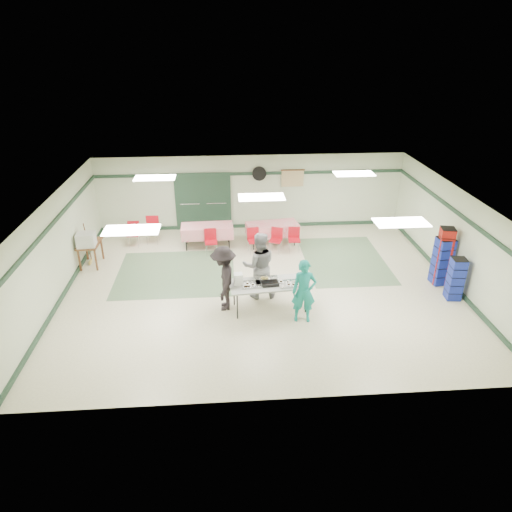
{
  "coord_description": "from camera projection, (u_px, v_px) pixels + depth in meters",
  "views": [
    {
      "loc": [
        -0.98,
        -11.31,
        6.51
      ],
      "look_at": [
        -0.16,
        -0.3,
        1.12
      ],
      "focal_mm": 32.0,
      "sensor_mm": 36.0,
      "label": 1
    }
  ],
  "objects": [
    {
      "name": "volunteer_grey",
      "position": [
        259.0,
        265.0,
        12.19
      ],
      "size": [
        0.93,
        0.74,
        1.88
      ],
      "primitive_type": "imported",
      "rotation": [
        0.0,
        0.0,
        3.17
      ],
      "color": "gray",
      "rests_on": "floor"
    },
    {
      "name": "sheet_tray_left",
      "position": [
        252.0,
        285.0,
        11.59
      ],
      "size": [
        0.56,
        0.44,
        0.02
      ],
      "primitive_type": "cube",
      "rotation": [
        0.0,
        0.0,
        0.09
      ],
      "color": "silver",
      "rests_on": "serving_table"
    },
    {
      "name": "dining_table_a",
      "position": [
        272.0,
        229.0,
        15.44
      ],
      "size": [
        1.81,
        1.01,
        0.77
      ],
      "rotation": [
        0.0,
        0.0,
        0.15
      ],
      "color": "red",
      "rests_on": "floor"
    },
    {
      "name": "trim_back",
      "position": [
        251.0,
        174.0,
        16.17
      ],
      "size": [
        11.0,
        0.06,
        0.1
      ],
      "primitive_type": "cube",
      "color": "#203B2A",
      "rests_on": "wall_back"
    },
    {
      "name": "baking_pan",
      "position": [
        269.0,
        283.0,
        11.59
      ],
      "size": [
        0.48,
        0.33,
        0.08
      ],
      "primitive_type": "cube",
      "rotation": [
        0.0,
        0.0,
        0.09
      ],
      "color": "black",
      "rests_on": "serving_table"
    },
    {
      "name": "volunteer_dark",
      "position": [
        224.0,
        278.0,
        11.67
      ],
      "size": [
        0.69,
        1.15,
        1.75
      ],
      "primitive_type": "imported",
      "rotation": [
        0.0,
        0.0,
        -1.6
      ],
      "color": "black",
      "rests_on": "floor"
    },
    {
      "name": "trim_left",
      "position": [
        51.0,
        225.0,
        11.8
      ],
      "size": [
        0.06,
        9.0,
        0.1
      ],
      "primitive_type": "cube",
      "rotation": [
        0.0,
        0.0,
        1.57
      ],
      "color": "#203B2A",
      "rests_on": "wall_back"
    },
    {
      "name": "scroll_banner",
      "position": [
        293.0,
        178.0,
        16.33
      ],
      "size": [
        0.8,
        0.02,
        0.6
      ],
      "primitive_type": "cube",
      "color": "tan",
      "rests_on": "wall_back"
    },
    {
      "name": "chair_loose_b",
      "position": [
        134.0,
        231.0,
        15.41
      ],
      "size": [
        0.4,
        0.4,
        0.84
      ],
      "rotation": [
        0.0,
        0.0,
        -0.03
      ],
      "color": "red",
      "rests_on": "floor"
    },
    {
      "name": "wall_left",
      "position": [
        55.0,
        250.0,
        12.1
      ],
      "size": [
        0.0,
        9.0,
        9.0
      ],
      "primitive_type": "plane",
      "rotation": [
        1.57,
        0.0,
        1.57
      ],
      "color": "beige",
      "rests_on": "floor"
    },
    {
      "name": "green_patch_b",
      "position": [
        344.0,
        260.0,
        14.59
      ],
      "size": [
        2.5,
        3.5,
        0.01
      ],
      "primitive_type": "cube",
      "color": "#5C7D5B",
      "rests_on": "floor"
    },
    {
      "name": "wall_front",
      "position": [
        281.0,
        344.0,
        8.44
      ],
      "size": [
        11.0,
        0.0,
        11.0
      ],
      "primitive_type": "plane",
      "rotation": [
        -1.57,
        0.0,
        0.0
      ],
      "color": "beige",
      "rests_on": "floor"
    },
    {
      "name": "trim_right",
      "position": [
        459.0,
        214.0,
        12.52
      ],
      "size": [
        0.06,
        9.0,
        0.1
      ],
      "primitive_type": "cube",
      "rotation": [
        0.0,
        0.0,
        1.57
      ],
      "color": "#203B2A",
      "rests_on": "wall_back"
    },
    {
      "name": "floor",
      "position": [
        261.0,
        286.0,
        13.06
      ],
      "size": [
        11.0,
        11.0,
        0.0
      ],
      "primitive_type": "plane",
      "color": "beige",
      "rests_on": "ground"
    },
    {
      "name": "chair_a",
      "position": [
        276.0,
        237.0,
        14.96
      ],
      "size": [
        0.49,
        0.49,
        0.82
      ],
      "rotation": [
        0.0,
        0.0,
        -0.35
      ],
      "color": "red",
      "rests_on": "floor"
    },
    {
      "name": "wall_back",
      "position": [
        251.0,
        192.0,
        16.5
      ],
      "size": [
        11.0,
        0.0,
        11.0
      ],
      "primitive_type": "plane",
      "rotation": [
        1.57,
        0.0,
        0.0
      ],
      "color": "beige",
      "rests_on": "floor"
    },
    {
      "name": "foam_box_stack",
      "position": [
        238.0,
        279.0,
        11.57
      ],
      "size": [
        0.24,
        0.22,
        0.3
      ],
      "primitive_type": "cube",
      "rotation": [
        0.0,
        0.0,
        0.09
      ],
      "color": "white",
      "rests_on": "serving_table"
    },
    {
      "name": "broom",
      "position": [
        88.0,
        243.0,
        14.09
      ],
      "size": [
        0.04,
        0.22,
        1.35
      ],
      "primitive_type": "cylinder",
      "rotation": [
        0.14,
        0.0,
        0.04
      ],
      "color": "brown",
      "rests_on": "floor"
    },
    {
      "name": "chair_loose_a",
      "position": [
        152.0,
        227.0,
        15.61
      ],
      "size": [
        0.45,
        0.45,
        0.93
      ],
      "rotation": [
        0.0,
        0.0,
        -0.05
      ],
      "color": "red",
      "rests_on": "floor"
    },
    {
      "name": "chair_d",
      "position": [
        211.0,
        239.0,
        14.82
      ],
      "size": [
        0.42,
        0.42,
        0.84
      ],
      "rotation": [
        0.0,
        0.0,
        0.08
      ],
      "color": "red",
      "rests_on": "floor"
    },
    {
      "name": "sheet_tray_right",
      "position": [
        289.0,
        284.0,
        11.62
      ],
      "size": [
        0.56,
        0.45,
        0.02
      ],
      "primitive_type": "cube",
      "rotation": [
        0.0,
        0.0,
        0.09
      ],
      "color": "silver",
      "rests_on": "serving_table"
    },
    {
      "name": "crate_stack_red",
      "position": [
        443.0,
        256.0,
        12.87
      ],
      "size": [
        0.45,
        0.45,
        1.72
      ],
      "primitive_type": "cube",
      "rotation": [
        0.0,
        0.0,
        -0.21
      ],
      "color": "#A31510",
      "rests_on": "floor"
    },
    {
      "name": "volunteer_teal",
      "position": [
        304.0,
        291.0,
        11.18
      ],
      "size": [
        0.63,
        0.43,
        1.65
      ],
      "primitive_type": "imported",
      "rotation": [
        0.0,
        0.0,
        -0.07
      ],
      "color": "#13867E",
      "rests_on": "floor"
    },
    {
      "name": "printer_table",
      "position": [
        90.0,
        246.0,
        14.0
      ],
      "size": [
        0.62,
        0.95,
        0.74
      ],
      "rotation": [
        0.0,
        0.0,
        -0.01
      ],
      "color": "brown",
      "rests_on": "floor"
    },
    {
      "name": "door_frame",
      "position": [
        203.0,
        202.0,
        16.45
      ],
      "size": [
        2.0,
        0.03,
        2.15
      ],
      "primitive_type": "cube",
      "color": "#203B2A",
      "rests_on": "floor"
    },
    {
      "name": "baseboard_back",
      "position": [
        251.0,
        226.0,
        17.04
      ],
      "size": [
        11.0,
        0.06,
        0.12
      ],
      "primitive_type": "cube",
      "color": "#203B2A",
      "rests_on": "floor"
    },
    {
      "name": "dining_table_b",
      "position": [
        207.0,
        231.0,
        15.29
      ],
      "size": [
        1.74,
        0.82,
        0.77
      ],
      "rotation": [
        0.0,
        0.0,
        0.04
      ],
      "color": "red",
      "rests_on": "floor"
    },
    {
      "name": "sheet_tray_mid",
      "position": [
        267.0,
        281.0,
        11.77
      ],
      "size": [
        0.64,
        0.51,
        0.02
      ],
      "primitive_type": "cube",
      "rotation": [
        0.0,
        0.0,
        0.09
      ],
      "color": "silver",
      "rests_on": "serving_table"
    },
    {
      "name": "chair_c",
      "position": [
        294.0,
        237.0,
        15.0
      ],
      "size": [
        0.4,
        0.4,
        0.81
      ],
      "rotation": [
        0.0,
        0.0,
        -0.06
      ],
      "color": "red",
      "rests_on": "floor"
    },
    {
      "name": "crate_stack_blue_b",
      "position": [
        456.0,
        279.0,
        12.21
      ],
      "size": [
        0.41,
        0.41,
        1.2
      ],
      "primitive_type": "cube",
      "rotation": [
        0.0,
        0.0,
        -0.1
      ],
      "color": "navy",
      "rests_on": "floor"
    },
    {
      "name": "baseboard_right",
      "position": [
        446.0,
        278.0,
        13.4
      ],
      "size": [
        0.06,
        9.0,
        0.12
      ],
      "primitive_type": "cube",
      "rotation": [
        0.0,
        0.0,
        1.57
      ],
      "color": "#203B2A",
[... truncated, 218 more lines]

